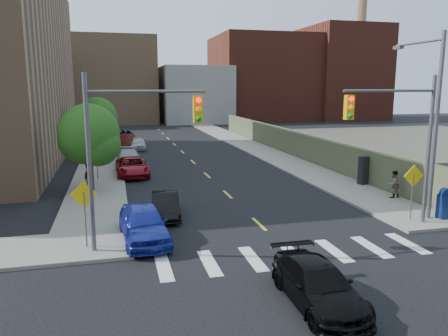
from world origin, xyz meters
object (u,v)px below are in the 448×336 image
parked_car_silver (128,157)px  pedestrian_east (394,184)px  parked_car_red (132,167)px  parked_car_grey (124,136)px  parked_car_blue (144,223)px  mailbox (445,203)px  parked_car_black (165,205)px  parked_car_maroon (128,141)px  black_sedan (318,285)px  payphone (363,170)px  pedestrian_west (88,172)px  parked_car_white (138,143)px

parked_car_silver → pedestrian_east: bearing=-45.4°
parked_car_red → parked_car_grey: parked_car_grey is taller
parked_car_red → parked_car_blue: bearing=-92.2°
pedestrian_east → mailbox: bearing=83.4°
parked_car_black → parked_car_red: 10.96m
parked_car_maroon → parked_car_grey: bearing=97.9°
parked_car_blue → parked_car_maroon: parked_car_blue is taller
parked_car_maroon → pedestrian_east: (14.17, -26.38, 0.23)m
parked_car_maroon → mailbox: size_ratio=2.84×
parked_car_blue → parked_car_grey: (0.00, 34.54, -0.06)m
parked_car_black → parked_car_grey: bearing=95.6°
parked_car_red → parked_car_maroon: parked_car_maroon is taller
parked_car_grey → black_sedan: parked_car_grey is taller
parked_car_black → black_sedan: bearing=-68.2°
parked_car_black → payphone: bearing=18.8°
parked_car_red → pedestrian_west: pedestrian_west is taller
payphone → pedestrian_east: bearing=-108.1°
pedestrian_west → pedestrian_east: size_ratio=1.17×
parked_car_grey → payphone: (14.70, -27.54, 0.36)m
parked_car_black → pedestrian_east: bearing=3.8°
parked_car_grey → mailbox: 38.09m
parked_car_white → parked_car_maroon: parked_car_maroon is taller
parked_car_white → black_sedan: parked_car_white is taller
parked_car_grey → pedestrian_east: 34.33m
parked_car_silver → black_sedan: 25.88m
parked_car_red → parked_car_black: bearing=-85.5°
parked_car_white → black_sedan: size_ratio=0.89×
parked_car_red → black_sedan: parked_car_red is taller
parked_car_silver → pedestrian_west: pedestrian_west is taller
parked_car_black → parked_car_silver: 15.40m
parked_car_maroon → pedestrian_east: size_ratio=2.71×
pedestrian_east → parked_car_silver: bearing=-52.4°
parked_car_red → parked_car_white: 13.64m
parked_car_maroon → pedestrian_west: 19.17m
parked_car_maroon → black_sedan: 36.89m
black_sedan → pedestrian_east: bearing=46.8°
parked_car_grey → parked_car_black: bearing=-90.9°
parked_car_maroon → mailbox: 33.62m
black_sedan → mailbox: bearing=32.6°
parked_car_red → pedestrian_east: pedestrian_east is taller
parked_car_silver → pedestrian_west: size_ratio=2.54×
parked_car_blue → pedestrian_west: 11.22m
parked_car_silver → parked_car_red: bearing=-87.4°
parked_car_black → parked_car_maroon: 26.53m
parked_car_blue → parked_car_grey: bearing=86.0°
mailbox → pedestrian_west: 20.75m
parked_car_black → payphone: size_ratio=2.01×
parked_car_silver → pedestrian_west: bearing=-108.9°
parked_car_silver → payphone: (14.70, -11.62, 0.39)m
parked_car_grey → parked_car_white: bearing=-82.4°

